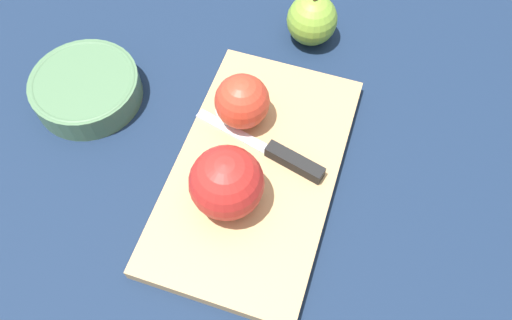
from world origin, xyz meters
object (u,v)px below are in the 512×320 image
at_px(apple_half_right, 242,101).
at_px(apple_whole, 312,20).
at_px(apple_half_left, 227,183).
at_px(knife, 285,157).
at_px(bowl, 86,87).

bearing_deg(apple_half_right, apple_whole, -51.36).
xyz_separation_m(apple_half_left, apple_whole, (0.31, -0.03, -0.03)).
relative_size(knife, bowl, 1.24).
relative_size(apple_half_left, apple_half_right, 1.23).
bearing_deg(knife, apple_half_left, 71.27).
bearing_deg(apple_half_left, apple_half_right, 158.62).
bearing_deg(bowl, apple_whole, -53.59).
bearing_deg(bowl, knife, -95.98).
relative_size(apple_half_left, knife, 0.47).
bearing_deg(apple_half_right, knife, -160.30).
bearing_deg(apple_whole, apple_half_right, 164.97).
distance_m(apple_half_left, knife, 0.10).
height_order(apple_whole, bowl, apple_whole).
xyz_separation_m(apple_half_left, apple_half_right, (0.12, 0.02, -0.01)).
bearing_deg(knife, apple_half_right, -18.14).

